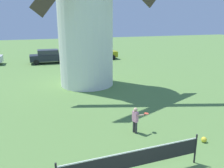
% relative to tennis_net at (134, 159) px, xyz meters
% --- Properties ---
extents(tennis_net, '(4.81, 0.06, 1.10)m').
position_rel_tennis_net_xyz_m(tennis_net, '(0.00, 0.00, 0.00)').
color(tennis_net, black).
rests_on(tennis_net, ground_plane).
extents(player_far, '(0.77, 0.39, 1.20)m').
position_rel_tennis_net_xyz_m(player_far, '(1.39, 2.75, -0.01)').
color(player_far, '#333338').
rests_on(player_far, ground_plane).
extents(stray_ball, '(0.23, 0.23, 0.23)m').
position_rel_tennis_net_xyz_m(stray_ball, '(3.69, 1.02, -0.57)').
color(stray_ball, yellow).
rests_on(stray_ball, ground_plane).
extents(parked_car_black, '(4.14, 1.96, 1.56)m').
position_rel_tennis_net_xyz_m(parked_car_black, '(-0.74, 21.74, 0.13)').
color(parked_car_black, '#1E232D').
rests_on(parked_car_black, ground_plane).
extents(parked_car_mustard, '(4.22, 1.91, 1.56)m').
position_rel_tennis_net_xyz_m(parked_car_mustard, '(5.74, 22.19, 0.13)').
color(parked_car_mustard, '#999919').
rests_on(parked_car_mustard, ground_plane).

